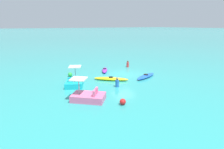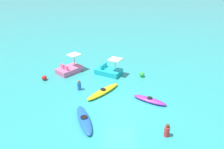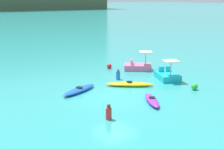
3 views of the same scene
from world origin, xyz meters
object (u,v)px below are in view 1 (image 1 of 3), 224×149
(pedal_boat_pink, at_px, (88,96))
(buoy_red, at_px, (123,102))
(kayak_purple, at_px, (105,70))
(kayak_blue, at_px, (146,76))
(person_by_kayaks, at_px, (128,64))
(kayak_yellow, at_px, (111,79))
(buoy_green, at_px, (70,74))
(pedal_boat_cyan, at_px, (75,82))
(person_near_shore, at_px, (117,83))

(pedal_boat_pink, distance_m, buoy_red, 2.65)
(kayak_purple, height_order, kayak_blue, same)
(person_by_kayaks, bearing_deg, kayak_yellow, 39.90)
(kayak_purple, bearing_deg, kayak_blue, 118.53)
(kayak_yellow, relative_size, pedal_boat_pink, 1.13)
(kayak_yellow, xyz_separation_m, pedal_boat_pink, (4.02, 3.58, 0.17))
(kayak_purple, height_order, buoy_green, buoy_green)
(kayak_purple, height_order, pedal_boat_cyan, pedal_boat_cyan)
(kayak_yellow, relative_size, person_by_kayaks, 3.60)
(pedal_boat_pink, bearing_deg, kayak_yellow, -138.31)
(pedal_boat_cyan, distance_m, person_by_kayaks, 9.43)
(kayak_blue, height_order, pedal_boat_cyan, pedal_boat_cyan)
(buoy_green, height_order, person_near_shore, person_near_shore)
(kayak_purple, height_order, buoy_red, buoy_red)
(pedal_boat_pink, bearing_deg, kayak_purple, -125.95)
(kayak_blue, relative_size, pedal_boat_pink, 1.17)
(buoy_red, height_order, person_by_kayaks, person_by_kayaks)
(kayak_purple, bearing_deg, pedal_boat_cyan, 34.00)
(kayak_purple, xyz_separation_m, person_by_kayaks, (-3.73, -0.51, 0.22))
(person_by_kayaks, bearing_deg, buoy_green, 4.66)
(kayak_yellow, distance_m, buoy_green, 4.68)
(kayak_purple, bearing_deg, buoy_red, 69.48)
(pedal_boat_cyan, bearing_deg, kayak_blue, 169.94)
(kayak_purple, bearing_deg, kayak_yellow, 71.66)
(kayak_purple, xyz_separation_m, person_near_shore, (1.72, 5.64, 0.22))
(pedal_boat_pink, relative_size, person_near_shore, 3.18)
(kayak_blue, relative_size, buoy_green, 7.07)
(kayak_yellow, height_order, pedal_boat_pink, pedal_boat_pink)
(person_near_shore, height_order, person_by_kayaks, same)
(pedal_boat_pink, xyz_separation_m, person_near_shore, (-3.50, -1.55, 0.05))
(kayak_purple, xyz_separation_m, pedal_boat_pink, (5.22, 7.20, 0.17))
(buoy_red, distance_m, person_near_shore, 3.89)
(buoy_green, bearing_deg, person_near_shore, 115.47)
(kayak_yellow, bearing_deg, kayak_purple, -108.34)
(kayak_purple, xyz_separation_m, buoy_red, (3.42, 9.14, 0.06))
(buoy_green, bearing_deg, kayak_yellow, 132.16)
(buoy_red, bearing_deg, person_by_kayaks, -126.55)
(kayak_purple, relative_size, person_near_shore, 2.93)
(kayak_purple, bearing_deg, person_near_shore, 73.06)
(pedal_boat_cyan, bearing_deg, buoy_green, -100.10)
(pedal_boat_cyan, distance_m, person_near_shore, 3.95)
(buoy_green, xyz_separation_m, person_by_kayaks, (-8.07, -0.66, 0.15))
(kayak_yellow, xyz_separation_m, pedal_boat_cyan, (3.70, -0.31, 0.17))
(kayak_yellow, relative_size, buoy_green, 6.82)
(kayak_yellow, xyz_separation_m, buoy_red, (2.22, 5.53, 0.06))
(pedal_boat_pink, height_order, person_near_shore, pedal_boat_pink)
(kayak_yellow, relative_size, person_near_shore, 3.60)
(buoy_red, bearing_deg, pedal_boat_pink, -47.20)
(pedal_boat_cyan, xyz_separation_m, buoy_red, (-1.48, 5.84, -0.11))
(kayak_purple, bearing_deg, pedal_boat_pink, 54.05)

